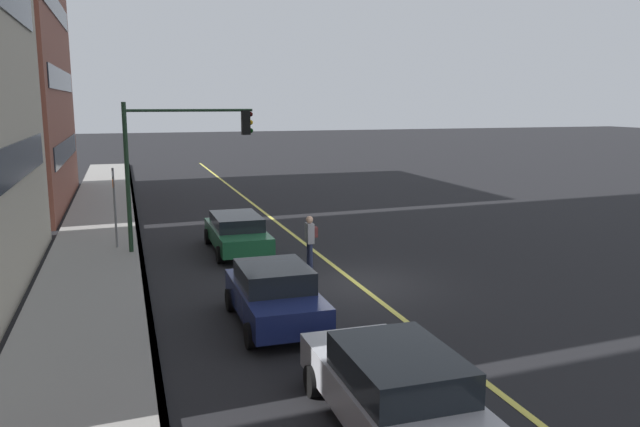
# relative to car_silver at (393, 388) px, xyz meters

# --- Properties ---
(ground) EXTENTS (200.00, 200.00, 0.00)m
(ground) POSITION_rel_car_silver_xyz_m (8.30, -2.52, -0.78)
(ground) COLOR black
(sidewalk_slab) EXTENTS (80.00, 3.24, 0.15)m
(sidewalk_slab) POSITION_rel_car_silver_xyz_m (8.30, 5.21, -0.71)
(sidewalk_slab) COLOR gray
(sidewalk_slab) RESTS_ON ground
(curb_edge) EXTENTS (80.00, 0.16, 0.15)m
(curb_edge) POSITION_rel_car_silver_xyz_m (8.30, 3.67, -0.71)
(curb_edge) COLOR slate
(curb_edge) RESTS_ON ground
(lane_stripe_center) EXTENTS (80.00, 0.16, 0.01)m
(lane_stripe_center) POSITION_rel_car_silver_xyz_m (8.30, -2.52, -0.78)
(lane_stripe_center) COLOR #D8CC4C
(lane_stripe_center) RESTS_ON ground
(car_silver) EXTENTS (4.72, 2.03, 1.52)m
(car_silver) POSITION_rel_car_silver_xyz_m (0.00, 0.00, 0.00)
(car_silver) COLOR #A8AAB2
(car_silver) RESTS_ON ground
(car_green) EXTENTS (4.72, 1.98, 1.37)m
(car_green) POSITION_rel_car_silver_xyz_m (13.61, 0.22, -0.05)
(car_green) COLOR #1E6038
(car_green) RESTS_ON ground
(car_navy) EXTENTS (4.10, 1.99, 1.49)m
(car_navy) POSITION_rel_car_silver_xyz_m (5.65, 0.69, -0.01)
(car_navy) COLOR navy
(car_navy) RESTS_ON ground
(pedestrian_with_backpack) EXTENTS (0.43, 0.37, 1.79)m
(pedestrian_with_backpack) POSITION_rel_car_silver_xyz_m (10.39, -1.66, 0.27)
(pedestrian_with_backpack) COLOR #262D4C
(pedestrian_with_backpack) RESTS_ON ground
(traffic_light_mast) EXTENTS (0.28, 4.63, 5.48)m
(traffic_light_mast) POSITION_rel_car_silver_xyz_m (14.09, 2.18, 3.02)
(traffic_light_mast) COLOR #1E3823
(traffic_light_mast) RESTS_ON ground
(street_sign_post) EXTENTS (0.60, 0.08, 3.11)m
(street_sign_post) POSITION_rel_car_silver_xyz_m (15.00, 4.49, 1.04)
(street_sign_post) COLOR slate
(street_sign_post) RESTS_ON ground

